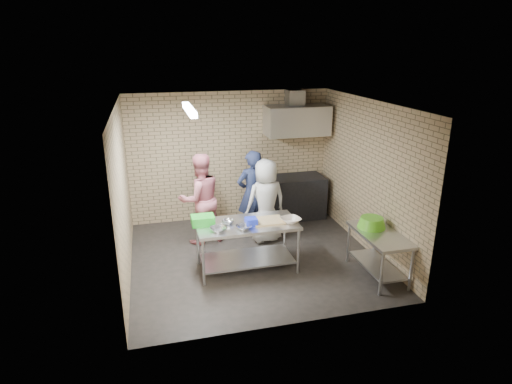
# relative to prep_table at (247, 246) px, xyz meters

# --- Properties ---
(floor) EXTENTS (4.20, 4.20, 0.00)m
(floor) POSITION_rel_prep_table_xyz_m (0.20, 0.35, -0.41)
(floor) COLOR black
(floor) RESTS_ON ground
(ceiling) EXTENTS (4.20, 4.20, 0.00)m
(ceiling) POSITION_rel_prep_table_xyz_m (0.20, 0.35, 2.29)
(ceiling) COLOR black
(ceiling) RESTS_ON ground
(back_wall) EXTENTS (4.20, 0.06, 2.70)m
(back_wall) POSITION_rel_prep_table_xyz_m (0.20, 2.35, 0.94)
(back_wall) COLOR tan
(back_wall) RESTS_ON ground
(front_wall) EXTENTS (4.20, 0.06, 2.70)m
(front_wall) POSITION_rel_prep_table_xyz_m (0.20, -1.65, 0.94)
(front_wall) COLOR tan
(front_wall) RESTS_ON ground
(left_wall) EXTENTS (0.06, 4.00, 2.70)m
(left_wall) POSITION_rel_prep_table_xyz_m (-1.90, 0.35, 0.94)
(left_wall) COLOR tan
(left_wall) RESTS_ON ground
(right_wall) EXTENTS (0.06, 4.00, 2.70)m
(right_wall) POSITION_rel_prep_table_xyz_m (2.30, 0.35, 0.94)
(right_wall) COLOR tan
(right_wall) RESTS_ON ground
(prep_table) EXTENTS (1.65, 0.82, 0.82)m
(prep_table) POSITION_rel_prep_table_xyz_m (0.00, 0.00, 0.00)
(prep_table) COLOR silver
(prep_table) RESTS_ON floor
(side_counter) EXTENTS (0.60, 1.20, 0.75)m
(side_counter) POSITION_rel_prep_table_xyz_m (2.00, -0.75, -0.04)
(side_counter) COLOR silver
(side_counter) RESTS_ON floor
(stove) EXTENTS (1.20, 0.70, 0.90)m
(stove) POSITION_rel_prep_table_xyz_m (1.55, 2.00, 0.04)
(stove) COLOR black
(stove) RESTS_ON floor
(range_hood) EXTENTS (1.30, 0.60, 0.60)m
(range_hood) POSITION_rel_prep_table_xyz_m (1.55, 2.05, 1.69)
(range_hood) COLOR silver
(range_hood) RESTS_ON back_wall
(hood_duct) EXTENTS (0.35, 0.30, 0.30)m
(hood_duct) POSITION_rel_prep_table_xyz_m (1.55, 2.20, 2.14)
(hood_duct) COLOR #A5A8AD
(hood_duct) RESTS_ON back_wall
(wall_shelf) EXTENTS (0.80, 0.20, 0.04)m
(wall_shelf) POSITION_rel_prep_table_xyz_m (1.85, 2.24, 1.51)
(wall_shelf) COLOR #3F2B19
(wall_shelf) RESTS_ON back_wall
(fluorescent_fixture) EXTENTS (0.10, 1.25, 0.08)m
(fluorescent_fixture) POSITION_rel_prep_table_xyz_m (-0.80, 0.35, 2.23)
(fluorescent_fixture) COLOR white
(fluorescent_fixture) RESTS_ON ceiling
(green_crate) EXTENTS (0.37, 0.27, 0.15)m
(green_crate) POSITION_rel_prep_table_xyz_m (-0.70, 0.12, 0.49)
(green_crate) COLOR green
(green_crate) RESTS_ON prep_table
(blue_tub) EXTENTS (0.18, 0.18, 0.12)m
(blue_tub) POSITION_rel_prep_table_xyz_m (0.05, -0.10, 0.47)
(blue_tub) COLOR #1B2ECE
(blue_tub) RESTS_ON prep_table
(cutting_board) EXTENTS (0.50, 0.38, 0.03)m
(cutting_board) POSITION_rel_prep_table_xyz_m (0.35, -0.02, 0.43)
(cutting_board) COLOR tan
(cutting_board) RESTS_ON prep_table
(mixing_bowl_a) EXTENTS (0.31, 0.31, 0.06)m
(mixing_bowl_a) POSITION_rel_prep_table_xyz_m (-0.50, -0.20, 0.44)
(mixing_bowl_a) COLOR silver
(mixing_bowl_a) RESTS_ON prep_table
(mixing_bowl_b) EXTENTS (0.24, 0.24, 0.06)m
(mixing_bowl_b) POSITION_rel_prep_table_xyz_m (-0.30, 0.05, 0.44)
(mixing_bowl_b) COLOR #BABDC1
(mixing_bowl_b) RESTS_ON prep_table
(mixing_bowl_c) EXTENTS (0.29, 0.29, 0.06)m
(mixing_bowl_c) POSITION_rel_prep_table_xyz_m (-0.10, -0.22, 0.44)
(mixing_bowl_c) COLOR #B8BAC0
(mixing_bowl_c) RESTS_ON prep_table
(ceramic_bowl) EXTENTS (0.39, 0.39, 0.08)m
(ceramic_bowl) POSITION_rel_prep_table_xyz_m (0.70, -0.15, 0.45)
(ceramic_bowl) COLOR beige
(ceramic_bowl) RESTS_ON prep_table
(green_basin) EXTENTS (0.46, 0.46, 0.17)m
(green_basin) POSITION_rel_prep_table_xyz_m (1.98, -0.50, 0.42)
(green_basin) COLOR #59C626
(green_basin) RESTS_ON side_counter
(bottle_red) EXTENTS (0.07, 0.07, 0.18)m
(bottle_red) POSITION_rel_prep_table_xyz_m (1.60, 2.24, 1.62)
(bottle_red) COLOR #B22619
(bottle_red) RESTS_ON wall_shelf
(bottle_green) EXTENTS (0.06, 0.06, 0.15)m
(bottle_green) POSITION_rel_prep_table_xyz_m (2.00, 2.24, 1.60)
(bottle_green) COLOR green
(bottle_green) RESTS_ON wall_shelf
(man_navy) EXTENTS (0.69, 0.52, 1.71)m
(man_navy) POSITION_rel_prep_table_xyz_m (0.41, 1.30, 0.44)
(man_navy) COLOR #161837
(man_navy) RESTS_ON floor
(woman_pink) EXTENTS (0.97, 0.84, 1.72)m
(woman_pink) POSITION_rel_prep_table_xyz_m (-0.60, 1.24, 0.45)
(woman_pink) COLOR #C16672
(woman_pink) RESTS_ON floor
(woman_white) EXTENTS (0.86, 0.63, 1.60)m
(woman_white) POSITION_rel_prep_table_xyz_m (0.60, 0.99, 0.39)
(woman_white) COLOR silver
(woman_white) RESTS_ON floor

